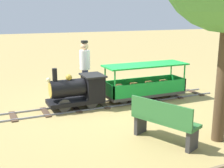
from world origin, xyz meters
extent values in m
plane|color=#A38C51|center=(0.00, 0.00, 0.00)|extent=(60.00, 60.00, 0.00)
cube|color=gray|center=(-0.25, 0.04, 0.02)|extent=(0.03, 6.05, 0.04)
cube|color=gray|center=(0.25, 0.04, 0.02)|extent=(0.03, 6.05, 0.04)
cube|color=#4C3828|center=(0.00, -2.61, 0.01)|extent=(0.74, 0.14, 0.03)
cube|color=#4C3828|center=(0.00, -1.85, 0.01)|extent=(0.74, 0.14, 0.03)
cube|color=#4C3828|center=(0.00, -1.10, 0.01)|extent=(0.74, 0.14, 0.03)
cube|color=#4C3828|center=(0.00, -0.34, 0.01)|extent=(0.74, 0.14, 0.03)
cube|color=#4C3828|center=(0.00, 0.42, 0.01)|extent=(0.74, 0.14, 0.03)
cube|color=#4C3828|center=(0.00, 1.17, 0.01)|extent=(0.74, 0.14, 0.03)
cube|color=#4C3828|center=(0.00, 1.93, 0.01)|extent=(0.74, 0.14, 0.03)
cube|color=#4C3828|center=(0.00, 2.68, 0.01)|extent=(0.74, 0.14, 0.03)
cube|color=black|center=(0.00, 1.16, 0.21)|extent=(0.62, 1.40, 0.10)
cylinder|color=black|center=(0.00, 1.36, 0.56)|extent=(0.44, 0.85, 0.44)
cylinder|color=#B7932D|center=(0.00, 1.79, 0.56)|extent=(0.37, 0.02, 0.37)
cylinder|color=black|center=(0.00, 1.66, 0.93)|extent=(0.12, 0.12, 0.30)
sphere|color=#B7932D|center=(0.00, 1.31, 0.83)|extent=(0.16, 0.16, 0.16)
cube|color=black|center=(0.00, 0.69, 0.54)|extent=(0.62, 0.45, 0.55)
cube|color=black|center=(0.00, 0.69, 0.83)|extent=(0.70, 0.53, 0.04)
sphere|color=#F2EAB2|center=(0.00, 1.82, 0.82)|extent=(0.10, 0.10, 0.10)
cylinder|color=#2D2D2D|center=(-0.25, 1.51, 0.20)|extent=(0.05, 0.32, 0.32)
cylinder|color=#2D2D2D|center=(0.25, 1.51, 0.20)|extent=(0.05, 0.32, 0.32)
cylinder|color=#2D2D2D|center=(-0.25, 0.81, 0.20)|extent=(0.05, 0.32, 0.32)
cylinder|color=#2D2D2D|center=(0.25, 0.81, 0.20)|extent=(0.05, 0.32, 0.32)
cube|color=#3F3F3F|center=(0.00, -0.86, 0.18)|extent=(0.70, 2.25, 0.08)
cube|color=green|center=(-0.33, -0.86, 0.40)|extent=(0.04, 2.25, 0.35)
cube|color=green|center=(0.33, -0.86, 0.40)|extent=(0.04, 2.25, 0.35)
cube|color=green|center=(0.00, 0.24, 0.40)|extent=(0.70, 0.04, 0.35)
cube|color=green|center=(0.00, -1.97, 0.40)|extent=(0.70, 0.04, 0.35)
cylinder|color=green|center=(-0.32, 0.21, 0.59)|extent=(0.04, 0.04, 0.75)
cylinder|color=green|center=(0.32, 0.21, 0.59)|extent=(0.04, 0.04, 0.75)
cylinder|color=green|center=(-0.32, -1.94, 0.59)|extent=(0.04, 0.04, 0.75)
cylinder|color=green|center=(0.32, -1.94, 0.59)|extent=(0.04, 0.04, 0.75)
cube|color=green|center=(0.00, -0.86, 0.99)|extent=(0.80, 2.35, 0.04)
cube|color=olive|center=(0.00, -1.59, 0.34)|extent=(0.54, 0.20, 0.24)
cube|color=olive|center=(0.00, -1.11, 0.34)|extent=(0.54, 0.20, 0.24)
cube|color=olive|center=(0.00, -0.62, 0.34)|extent=(0.54, 0.20, 0.24)
cube|color=olive|center=(0.00, -0.13, 0.34)|extent=(0.54, 0.20, 0.24)
cylinder|color=#262626|center=(-0.25, -0.07, 0.16)|extent=(0.04, 0.24, 0.24)
cylinder|color=#262626|center=(0.25, -0.07, 0.16)|extent=(0.04, 0.24, 0.24)
cylinder|color=#262626|center=(-0.25, -1.65, 0.16)|extent=(0.04, 0.24, 0.24)
cylinder|color=#262626|center=(0.25, -1.65, 0.16)|extent=(0.04, 0.24, 0.24)
cylinder|color=#282D47|center=(0.93, 0.55, 0.40)|extent=(0.12, 0.12, 0.80)
cylinder|color=#282D47|center=(1.11, 0.55, 0.40)|extent=(0.12, 0.12, 0.80)
cylinder|color=white|center=(1.02, 0.55, 1.08)|extent=(0.30, 0.30, 0.55)
sphere|color=tan|center=(1.02, 0.55, 1.46)|extent=(0.22, 0.22, 0.22)
cylinder|color=black|center=(1.02, 0.55, 1.59)|extent=(0.20, 0.20, 0.06)
cube|color=#2D6B33|center=(-2.55, 0.20, 0.42)|extent=(1.35, 0.88, 0.06)
cube|color=#2D6B33|center=(-2.62, 0.37, 0.62)|extent=(1.21, 0.55, 0.40)
cube|color=#333333|center=(-2.03, 0.43, 0.21)|extent=(0.20, 0.33, 0.42)
cube|color=#333333|center=(-3.08, -0.02, 0.21)|extent=(0.20, 0.33, 0.42)
cylinder|color=#4C3823|center=(-2.92, -0.76, 1.20)|extent=(0.23, 0.23, 2.40)
camera|label=1|loc=(-6.88, 3.21, 2.36)|focal=47.11mm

